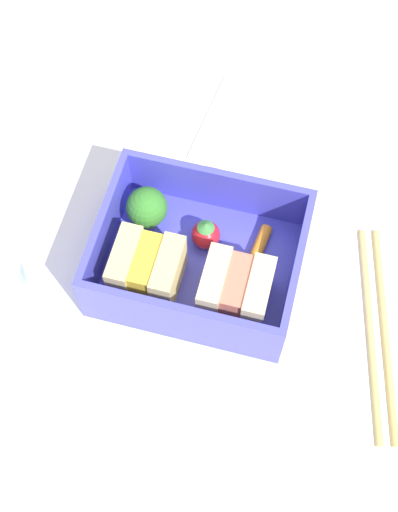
{
  "coord_description": "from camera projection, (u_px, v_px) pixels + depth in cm",
  "views": [
    {
      "loc": [
        -6.72,
        25.78,
        55.28
      ],
      "look_at": [
        0.0,
        0.0,
        2.7
      ],
      "focal_mm": 50.0,
      "sensor_mm": 36.0,
      "label": 1
    }
  ],
  "objects": [
    {
      "name": "carrot_stick_far_left",
      "position": [
        258.0,
        249.0,
        0.6
      ],
      "size": [
        1.57,
        4.56,
        1.03
      ],
      "primitive_type": "cylinder",
      "rotation": [
        1.57,
        0.0,
        3.02
      ],
      "color": "orange",
      "rests_on": "bento_tray"
    },
    {
      "name": "broccoli_floret",
      "position": [
        147.0,
        208.0,
        0.6
      ],
      "size": [
        3.51,
        3.51,
        4.37
      ],
      "color": "#81BA67",
      "rests_on": "bento_tray"
    },
    {
      "name": "bento_tray",
      "position": [
        199.0,
        267.0,
        0.61
      ],
      "size": [
        16.59,
        13.06,
        1.2
      ],
      "primitive_type": "cube",
      "color": "#494AD1",
      "rests_on": "ground_plane"
    },
    {
      "name": "folded_napkin",
      "position": [
        259.0,
        131.0,
        0.68
      ],
      "size": [
        11.75,
        11.73,
        0.4
      ],
      "primitive_type": "cube",
      "rotation": [
        0.0,
        0.0,
        -0.11
      ],
      "color": "white",
      "rests_on": "ground_plane"
    },
    {
      "name": "sandwich_center_left",
      "position": [
        147.0,
        269.0,
        0.58
      ],
      "size": [
        5.37,
        5.07,
        4.5
      ],
      "color": "#DAC47F",
      "rests_on": "bento_tray"
    },
    {
      "name": "sandwich_left",
      "position": [
        236.0,
        290.0,
        0.57
      ],
      "size": [
        5.37,
        5.07,
        4.5
      ],
      "color": "beige",
      "rests_on": "bento_tray"
    },
    {
      "name": "strawberry_far_left",
      "position": [
        203.0,
        233.0,
        0.6
      ],
      "size": [
        2.46,
        2.46,
        3.06
      ],
      "color": "red",
      "rests_on": "bento_tray"
    },
    {
      "name": "bento_rim",
      "position": [
        199.0,
        251.0,
        0.58
      ],
      "size": [
        16.59,
        13.06,
        4.96
      ],
      "color": "#494AD1",
      "rests_on": "bento_tray"
    },
    {
      "name": "chopstick_pair",
      "position": [
        378.0,
        330.0,
        0.58
      ],
      "size": [
        6.1,
        18.78,
        0.7
      ],
      "color": "tan",
      "rests_on": "ground_plane"
    },
    {
      "name": "ground_plane",
      "position": [
        199.0,
        275.0,
        0.62
      ],
      "size": [
        120.0,
        120.0,
        2.0
      ],
      "primitive_type": "cube",
      "color": "silver"
    }
  ]
}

